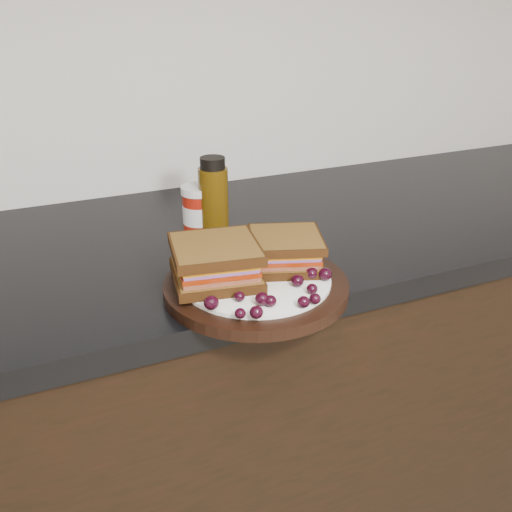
{
  "coord_description": "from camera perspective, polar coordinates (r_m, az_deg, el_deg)",
  "views": [
    {
      "loc": [
        -0.2,
        0.76,
        1.32
      ],
      "look_at": [
        0.11,
        1.46,
        0.96
      ],
      "focal_mm": 40.0,
      "sensor_mm": 36.0,
      "label": 1
    }
  ],
  "objects": [
    {
      "name": "grape_6",
      "position": [
        0.78,
        4.78,
        -4.6
      ],
      "size": [
        0.02,
        0.02,
        0.02
      ],
      "primitive_type": "ellipsoid",
      "color": "black",
      "rests_on": "plate"
    },
    {
      "name": "grape_18",
      "position": [
        0.84,
        -5.96,
        -2.32
      ],
      "size": [
        0.02,
        0.02,
        0.02
      ],
      "primitive_type": "ellipsoid",
      "color": "black",
      "rests_on": "plate"
    },
    {
      "name": "grape_2",
      "position": [
        0.75,
        -1.59,
        -5.75
      ],
      "size": [
        0.02,
        0.02,
        0.01
      ],
      "primitive_type": "ellipsoid",
      "color": "black",
      "rests_on": "plate"
    },
    {
      "name": "grape_12",
      "position": [
        0.87,
        5.94,
        -1.14
      ],
      "size": [
        0.02,
        0.02,
        0.02
      ],
      "primitive_type": "ellipsoid",
      "color": "black",
      "rests_on": "plate"
    },
    {
      "name": "grape_20",
      "position": [
        0.81,
        -3.3,
        -3.21
      ],
      "size": [
        0.02,
        0.02,
        0.02
      ],
      "primitive_type": "ellipsoid",
      "color": "black",
      "rests_on": "plate"
    },
    {
      "name": "grape_22",
      "position": [
        0.84,
        -4.49,
        -2.11
      ],
      "size": [
        0.02,
        0.02,
        0.02
      ],
      "primitive_type": "ellipsoid",
      "color": "black",
      "rests_on": "plate"
    },
    {
      "name": "grape_23",
      "position": [
        0.83,
        -6.48,
        -2.74
      ],
      "size": [
        0.02,
        0.02,
        0.02
      ],
      "primitive_type": "ellipsoid",
      "color": "black",
      "rests_on": "plate"
    },
    {
      "name": "grape_11",
      "position": [
        0.86,
        5.58,
        -1.7
      ],
      "size": [
        0.02,
        0.02,
        0.02
      ],
      "primitive_type": "ellipsoid",
      "color": "black",
      "rests_on": "plate"
    },
    {
      "name": "grape_19",
      "position": [
        0.84,
        -5.38,
        -2.34
      ],
      "size": [
        0.02,
        0.02,
        0.02
      ],
      "primitive_type": "ellipsoid",
      "color": "black",
      "rests_on": "plate"
    },
    {
      "name": "grape_15",
      "position": [
        0.9,
        2.37,
        -0.23
      ],
      "size": [
        0.02,
        0.02,
        0.02
      ],
      "primitive_type": "ellipsoid",
      "color": "black",
      "rests_on": "plate"
    },
    {
      "name": "grape_5",
      "position": [
        0.78,
        1.45,
        -4.51
      ],
      "size": [
        0.02,
        0.02,
        0.02
      ],
      "primitive_type": "ellipsoid",
      "color": "black",
      "rests_on": "plate"
    },
    {
      "name": "grape_1",
      "position": [
        0.79,
        -1.66,
        -4.06
      ],
      "size": [
        0.02,
        0.02,
        0.01
      ],
      "primitive_type": "ellipsoid",
      "color": "black",
      "rests_on": "plate"
    },
    {
      "name": "grape_21",
      "position": [
        0.87,
        -3.27,
        -1.38
      ],
      "size": [
        0.02,
        0.02,
        0.02
      ],
      "primitive_type": "ellipsoid",
      "color": "black",
      "rests_on": "plate"
    },
    {
      "name": "plate",
      "position": [
        0.87,
        0.0,
        -3.06
      ],
      "size": [
        0.28,
        0.28,
        0.02
      ],
      "primitive_type": "cylinder",
      "color": "black",
      "rests_on": "countertop"
    },
    {
      "name": "grape_16",
      "position": [
        0.88,
        -4.04,
        -0.93
      ],
      "size": [
        0.02,
        0.02,
        0.02
      ],
      "primitive_type": "ellipsoid",
      "color": "black",
      "rests_on": "plate"
    },
    {
      "name": "grape_13",
      "position": [
        0.91,
        4.13,
        -0.07
      ],
      "size": [
        0.02,
        0.02,
        0.02
      ],
      "primitive_type": "ellipsoid",
      "color": "black",
      "rests_on": "plate"
    },
    {
      "name": "grape_0",
      "position": [
        0.77,
        -4.5,
        -4.69
      ],
      "size": [
        0.02,
        0.02,
        0.02
      ],
      "primitive_type": "ellipsoid",
      "color": "black",
      "rests_on": "plate"
    },
    {
      "name": "grape_3",
      "position": [
        0.75,
        0.04,
        -5.65
      ],
      "size": [
        0.02,
        0.02,
        0.02
      ],
      "primitive_type": "ellipsoid",
      "color": "black",
      "rests_on": "plate"
    },
    {
      "name": "grape_10",
      "position": [
        0.85,
        6.94,
        -1.81
      ],
      "size": [
        0.02,
        0.02,
        0.02
      ],
      "primitive_type": "ellipsoid",
      "color": "black",
      "rests_on": "plate"
    },
    {
      "name": "grape_4",
      "position": [
        0.78,
        0.63,
        -4.31
      ],
      "size": [
        0.02,
        0.02,
        0.02
      ],
      "primitive_type": "ellipsoid",
      "color": "black",
      "rests_on": "plate"
    },
    {
      "name": "condiment_jar",
      "position": [
        1.07,
        -5.74,
        4.6
      ],
      "size": [
        0.08,
        0.08,
        0.09
      ],
      "primitive_type": "cylinder",
      "rotation": [
        0.0,
        0.0,
        -0.37
      ],
      "color": "maroon",
      "rests_on": "countertop"
    },
    {
      "name": "grape_7",
      "position": [
        0.79,
        5.92,
        -4.27
      ],
      "size": [
        0.02,
        0.02,
        0.02
      ],
      "primitive_type": "ellipsoid",
      "color": "black",
      "rests_on": "plate"
    },
    {
      "name": "grape_9",
      "position": [
        0.83,
        4.16,
        -2.48
      ],
      "size": [
        0.02,
        0.02,
        0.02
      ],
      "primitive_type": "ellipsoid",
      "color": "black",
      "rests_on": "plate"
    },
    {
      "name": "sandwich_right",
      "position": [
        0.89,
        3.0,
        0.55
      ],
      "size": [
        0.14,
        0.14,
        0.05
      ],
      "primitive_type": null,
      "rotation": [
        0.0,
        0.0,
        -0.34
      ],
      "color": "brown",
      "rests_on": "plate"
    },
    {
      "name": "grape_14",
      "position": [
        0.91,
        3.17,
        -0.01
      ],
      "size": [
        0.02,
        0.02,
        0.02
      ],
      "primitive_type": "ellipsoid",
      "color": "black",
      "rests_on": "plate"
    },
    {
      "name": "countertop",
      "position": [
        1.05,
        -10.55,
        0.06
      ],
      "size": [
        3.98,
        0.6,
        0.04
      ],
      "primitive_type": "cube",
      "color": "black",
      "rests_on": "base_cabinets"
    },
    {
      "name": "grape_8",
      "position": [
        0.82,
        5.63,
        -3.29
      ],
      "size": [
        0.02,
        0.02,
        0.02
      ],
      "primitive_type": "ellipsoid",
      "color": "black",
      "rests_on": "plate"
    },
    {
      "name": "base_cabinets",
      "position": [
        1.3,
        -8.94,
        -18.17
      ],
      "size": [
        3.96,
        0.58,
        0.86
      ],
      "primitive_type": "cube",
      "color": "black",
      "rests_on": "ground_plane"
    },
    {
      "name": "grape_17",
      "position": [
        0.87,
        -4.33,
        -1.11
      ],
      "size": [
        0.02,
        0.02,
        0.02
      ],
      "primitive_type": "ellipsoid",
      "color": "black",
      "rests_on": "plate"
    },
    {
      "name": "oil_bottle",
      "position": [
        1.05,
        -4.26,
        5.85
      ],
      "size": [
        0.07,
        0.07,
        0.15
      ],
      "primitive_type": "cylinder",
      "rotation": [
        0.0,
        0.0,
        -0.24
      ],
      "color": "#452E06",
      "rests_on": "countertop"
    },
    {
      "name": "sandwich_left",
      "position": [
        0.84,
        -4.06,
        -0.58
      ],
      "size": [
        0.15,
        0.15,
        0.06
      ],
      "primitive_type": null,
      "rotation": [
        0.0,
        0.0,
        -0.17
      ],
      "color": "brown",
      "rests_on": "plate"
    }
  ]
}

